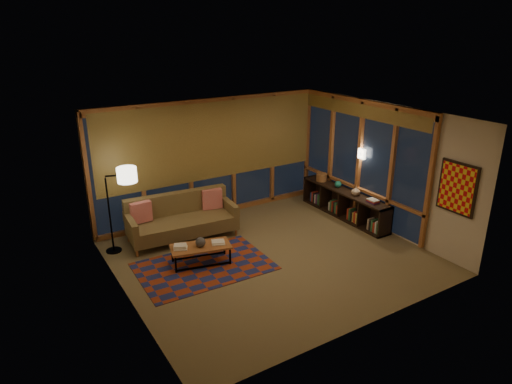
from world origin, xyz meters
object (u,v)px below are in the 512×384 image
sofa (182,219)px  coffee_table (201,255)px  bookshelf (344,204)px  floor_lamp (109,211)px

sofa → coffee_table: (-0.13, -1.16, -0.26)m
coffee_table → bookshelf: 3.75m
sofa → coffee_table: bearing=-91.9°
sofa → floor_lamp: size_ratio=1.29×
coffee_table → bookshelf: size_ratio=0.43×
floor_lamp → sofa: bearing=9.7°
bookshelf → coffee_table: bearing=-175.8°
sofa → coffee_table: 1.19m
sofa → floor_lamp: (-1.38, 0.19, 0.40)m
bookshelf → sofa: bearing=166.2°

